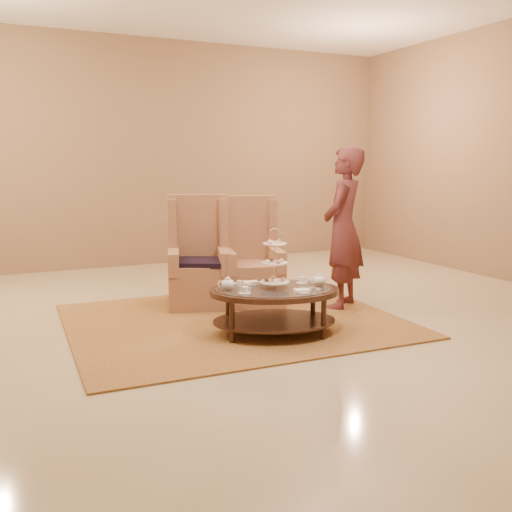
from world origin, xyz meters
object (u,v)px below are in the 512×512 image
tea_table (274,297)px  armchair_left (199,268)px  armchair_right (250,268)px  person (343,229)px

tea_table → armchair_left: 1.44m
armchair_left → armchair_right: bearing=1.1°
armchair_right → person: bearing=-22.9°
armchair_right → person: size_ratio=0.69×
tea_table → person: bearing=45.7°
armchair_left → person: bearing=-12.1°
armchair_left → person: size_ratio=0.70×
armchair_left → armchair_right: size_ratio=1.01×
tea_table → armchair_left: bearing=117.9°
person → tea_table: bearing=-12.2°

